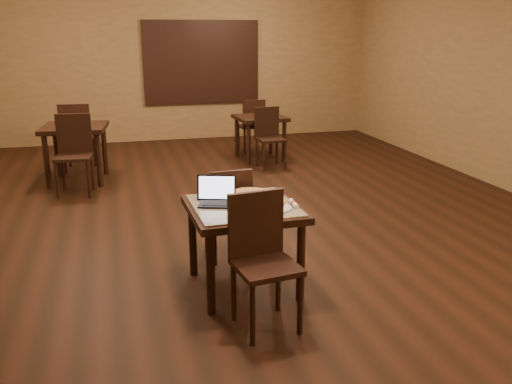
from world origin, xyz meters
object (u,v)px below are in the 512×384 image
object	(u,v)px
tiled_table	(244,216)
other_table_a	(260,124)
chair_main_near	(262,252)
laptop	(218,196)
pizza_pan	(250,195)
other_table_b_chair_far	(77,133)
chair_main_far	(229,209)
other_table_b_chair_near	(74,149)
other_table_a_chair_near	(269,134)
other_table_a_chair_far	(252,123)
other_table_b	(75,135)

from	to	relation	value
tiled_table	other_table_a	bearing A→B (deg)	70.99
chair_main_near	laptop	size ratio (longest dim) A/B	2.64
pizza_pan	other_table_a	world-z (taller)	pizza_pan
laptop	pizza_pan	bearing A→B (deg)	41.26
other_table_b_chair_far	pizza_pan	bearing A→B (deg)	117.21
chair_main_near	chair_main_far	size ratio (longest dim) A/B	1.10
other_table_b_chair_near	pizza_pan	bearing A→B (deg)	-55.87
laptop	other_table_b_chair_far	bearing A→B (deg)	124.87
laptop	other_table_a_chair_near	world-z (taller)	laptop
tiled_table	other_table_a	size ratio (longest dim) A/B	1.09
laptop	other_table_a_chair_far	xyz separation A→B (m)	(1.65, 5.19, -0.27)
pizza_pan	other_table_a	size ratio (longest dim) A/B	0.45
chair_main_near	pizza_pan	size ratio (longest dim) A/B	2.60
other_table_a	tiled_table	bearing A→B (deg)	-111.82
other_table_a	other_table_b_chair_far	world-z (taller)	other_table_b_chair_far
other_table_b_chair_far	other_table_a_chair_far	bearing A→B (deg)	-162.29
laptop	other_table_a_chair_near	xyz separation A→B (m)	(1.64, 4.05, -0.27)
laptop	other_table_a_chair_far	bearing A→B (deg)	90.45
tiled_table	laptop	bearing A→B (deg)	150.71
chair_main_near	pizza_pan	distance (m)	0.88
chair_main_far	other_table_a_chair_far	size ratio (longest dim) A/B	0.95
other_table_b_chair_near	other_table_b_chair_far	size ratio (longest dim) A/B	1.00
chair_main_far	other_table_a_chair_far	xyz separation A→B (m)	(1.45, 4.67, 0.03)
pizza_pan	laptop	bearing A→B (deg)	-156.86
tiled_table	chair_main_far	size ratio (longest dim) A/B	1.02
chair_main_near	other_table_a_chair_far	bearing A→B (deg)	68.19
chair_main_near	other_table_a_chair_far	distance (m)	6.08
other_table_a_chair_far	other_table_b_chair_far	bearing A→B (deg)	6.62
tiled_table	other_table_a	world-z (taller)	tiled_table
chair_main_near	chair_main_far	bearing A→B (deg)	81.32
other_table_a	other_table_a_chair_near	xyz separation A→B (m)	(-0.01, -0.57, -0.08)
other_table_a	other_table_b_chair_far	bearing A→B (deg)	176.02
pizza_pan	other_table_b_chair_far	distance (m)	4.76
laptop	other_table_b	size ratio (longest dim) A/B	0.39
laptop	other_table_a_chair_near	size ratio (longest dim) A/B	0.40
chair_main_near	tiled_table	bearing A→B (deg)	80.97
chair_main_near	other_table_a	xyz separation A→B (m)	(1.46, 5.33, 0.05)
chair_main_far	pizza_pan	world-z (taller)	chair_main_far
chair_main_near	other_table_a_chair_near	size ratio (longest dim) A/B	1.05
tiled_table	laptop	distance (m)	0.28
pizza_pan	other_table_a_chair_near	world-z (taller)	other_table_a_chair_near
chair_main_near	laptop	bearing A→B (deg)	96.86
other_table_a_chair_far	other_table_b_chair_far	size ratio (longest dim) A/B	0.90
other_table_b	other_table_b_chair_near	bearing A→B (deg)	-82.77
tiled_table	chair_main_near	distance (m)	0.62
chair_main_near	other_table_b	size ratio (longest dim) A/B	1.04
other_table_a_chair_far	other_table_b	bearing A→B (deg)	17.60
pizza_pan	other_table_a_chair_far	world-z (taller)	other_table_a_chair_far
tiled_table	other_table_a_chair_near	distance (m)	4.40
other_table_b_chair_near	tiled_table	bearing A→B (deg)	-59.21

